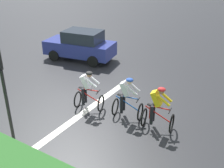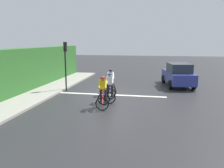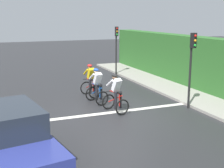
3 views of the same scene
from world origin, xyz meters
TOP-DOWN VIEW (x-y plane):
  - ground_plane at (0.00, 0.00)m, footprint 80.00×80.00m
  - road_marking_stop_line at (0.00, 0.27)m, footprint 7.00×0.30m
  - cyclist_lead at (-0.14, 3.16)m, footprint 0.83×1.17m
  - cyclist_second at (-0.25, 1.87)m, footprint 0.85×1.18m
  - cyclist_mid at (0.03, 0.24)m, footprint 0.91×1.21m
  - car_navy at (-4.46, -3.62)m, footprint 2.39×4.32m
  - traffic_light_near_crossing at (3.30, -0.44)m, footprint 0.22×0.31m

SIDE VIEW (x-z plane):
  - ground_plane at x=0.00m, z-range 0.00..0.00m
  - road_marking_stop_line at x=0.00m, z-range 0.00..0.01m
  - cyclist_lead at x=-0.14m, z-range -0.03..1.63m
  - cyclist_second at x=-0.25m, z-range -0.03..1.63m
  - cyclist_mid at x=0.03m, z-range -0.03..1.63m
  - car_navy at x=-4.46m, z-range -0.01..1.75m
  - traffic_light_near_crossing at x=3.30m, z-range 0.55..3.89m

